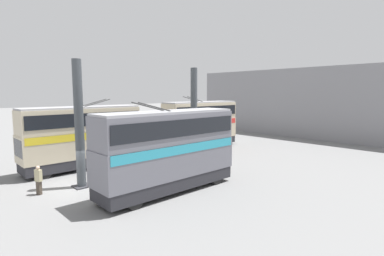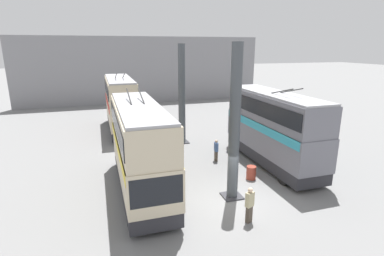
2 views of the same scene
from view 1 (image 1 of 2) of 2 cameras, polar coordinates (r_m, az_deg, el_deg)
name	(u,v)px [view 1 (image 1 of 2)]	position (r m, az deg, el deg)	size (l,w,h in m)	color
ground_plane	(78,188)	(21.73, -20.95, -10.57)	(240.00, 240.00, 0.00)	slate
depot_back_wall	(303,103)	(43.47, 20.46, 4.40)	(0.50, 36.00, 9.63)	gray
support_column_near	(79,126)	(21.01, -20.68, 0.31)	(1.07, 1.07, 8.46)	#42474C
support_column_far	(194,117)	(26.74, 0.36, 2.06)	(1.07, 1.07, 8.46)	#42474C
bus_left_near	(168,146)	(18.95, -4.54, -3.49)	(9.60, 2.54, 5.79)	black
bus_right_near	(83,134)	(26.34, -20.10, -1.01)	(9.64, 2.54, 5.77)	black
bus_right_mid	(201,122)	(34.12, 1.69, 1.21)	(9.60, 2.54, 5.90)	black
person_by_right_row	(118,158)	(25.79, -13.95, -5.55)	(0.48, 0.43, 1.69)	#2D2D33
person_aisle_foreground	(39,179)	(21.04, -27.20, -8.68)	(0.39, 0.48, 1.83)	#473D33
person_aisle_midway	(157,164)	(23.17, -6.65, -6.88)	(0.45, 0.30, 1.63)	#473D33
oil_drum	(122,182)	(20.59, -13.22, -10.01)	(0.64, 0.64, 0.86)	#933828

